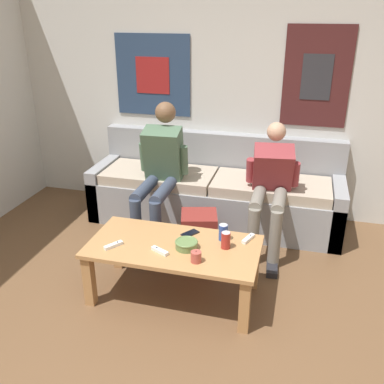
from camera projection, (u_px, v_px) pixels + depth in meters
The scene contains 14 objects.
wall_back at pixel (245, 89), 4.17m from camera, with size 10.00×0.07×2.55m.
couch at pixel (215, 193), 4.29m from camera, with size 2.46×0.72×0.85m.
coffee_table at pixel (174, 253), 3.12m from camera, with size 1.24×0.62×0.44m.
person_seated_adult at pixel (159, 168), 3.89m from camera, with size 0.47×0.90×1.23m.
person_seated_teen at pixel (271, 185), 3.70m from camera, with size 0.47×0.84×1.10m.
backpack at pixel (199, 236), 3.71m from camera, with size 0.37×0.37×0.40m.
ceramic_bowl at pixel (186, 244), 3.04m from camera, with size 0.16×0.16×0.06m.
pillar_candle at pixel (196, 257), 2.87m from camera, with size 0.07×0.07×0.09m.
drink_can_blue at pixel (223, 232), 3.14m from camera, with size 0.07×0.07×0.12m.
drink_can_red at pixel (226, 240), 3.03m from camera, with size 0.07×0.07×0.12m.
game_controller_near_left at pixel (160, 251), 2.99m from camera, with size 0.14×0.10×0.03m.
game_controller_near_right at pixel (114, 245), 3.06m from camera, with size 0.11×0.14×0.03m.
game_controller_far_center at pixel (248, 239), 3.15m from camera, with size 0.08×0.15×0.03m.
cell_phone at pixel (190, 233), 3.24m from camera, with size 0.13×0.15×0.01m.
Camera 1 is at (0.58, -1.66, 2.02)m, focal length 40.00 mm.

